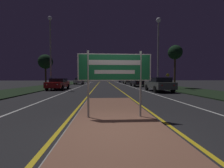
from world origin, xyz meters
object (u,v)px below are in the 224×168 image
at_px(car_receding_3, 122,80).
at_px(warning_sign, 168,79).
at_px(streetlight_left_near, 50,45).
at_px(car_receding_2, 128,81).
at_px(highway_sign, 115,70).
at_px(car_receding_1, 138,82).
at_px(car_receding_0, 159,84).
at_px(car_approaching_0, 58,84).
at_px(car_approaching_1, 79,81).
at_px(streetlight_right_near, 158,40).

bearing_deg(car_receding_3, warning_sign, -82.19).
bearing_deg(warning_sign, streetlight_left_near, -166.80).
bearing_deg(car_receding_2, highway_sign, -100.54).
distance_m(streetlight_left_near, car_receding_1, 14.65).
relative_size(car_receding_0, car_receding_3, 1.07).
distance_m(car_approaching_0, warning_sign, 15.73).
xyz_separation_m(car_approaching_1, warning_sign, (15.23, -12.07, 0.57)).
xyz_separation_m(car_receding_1, warning_sign, (3.93, -2.99, 0.57)).
relative_size(highway_sign, car_receding_1, 0.54).
bearing_deg(car_approaching_1, streetlight_left_near, -93.06).
distance_m(streetlight_right_near, car_receding_0, 6.56).
bearing_deg(car_receding_3, streetlight_left_near, -112.91).
bearing_deg(car_approaching_1, streetlight_right_near, -50.89).
distance_m(streetlight_left_near, car_approaching_1, 16.52).
height_order(car_receding_3, car_approaching_0, car_receding_3).
relative_size(streetlight_right_near, car_receding_0, 1.95).
height_order(car_receding_2, warning_sign, warning_sign).
bearing_deg(car_receding_1, warning_sign, -37.26).
relative_size(car_approaching_0, car_approaching_1, 1.09).
bearing_deg(car_approaching_0, streetlight_right_near, -0.25).
distance_m(highway_sign, streetlight_left_near, 15.31).
bearing_deg(car_approaching_0, car_receding_0, -16.70).
distance_m(highway_sign, car_receding_1, 20.83).
bearing_deg(car_approaching_0, highway_sign, -66.81).
distance_m(car_receding_2, car_approaching_1, 11.41).
bearing_deg(car_receding_2, streetlight_left_near, -126.15).
bearing_deg(streetlight_right_near, streetlight_left_near, -177.80).
bearing_deg(car_receding_3, car_receding_1, -90.96).
xyz_separation_m(car_receding_0, car_approaching_1, (-11.33, 18.72, -0.02)).
distance_m(car_receding_1, warning_sign, 4.97).
distance_m(highway_sign, car_receding_0, 11.85).
height_order(car_receding_2, car_approaching_0, car_receding_2).
bearing_deg(car_receding_1, highway_sign, -105.37).
height_order(highway_sign, streetlight_right_near, streetlight_right_near).
xyz_separation_m(streetlight_right_near, car_approaching_1, (-12.46, 15.33, -5.53)).
distance_m(car_receding_1, car_approaching_1, 14.50).
bearing_deg(car_approaching_0, car_receding_1, 28.40).
relative_size(streetlight_left_near, car_approaching_0, 1.92).
relative_size(car_approaching_1, warning_sign, 2.01).
distance_m(car_receding_0, car_approaching_0, 11.99).
height_order(highway_sign, car_receding_1, highway_sign).
bearing_deg(warning_sign, car_approaching_1, 141.61).
distance_m(car_receding_1, car_receding_3, 22.90).
relative_size(car_receding_0, car_receding_1, 1.00).
bearing_deg(car_receding_3, car_approaching_0, -112.15).
relative_size(streetlight_right_near, car_approaching_1, 2.18).
bearing_deg(streetlight_right_near, car_receding_2, 93.83).
height_order(car_receding_1, warning_sign, warning_sign).
relative_size(highway_sign, car_receding_2, 0.53).
relative_size(highway_sign, streetlight_left_near, 0.29).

